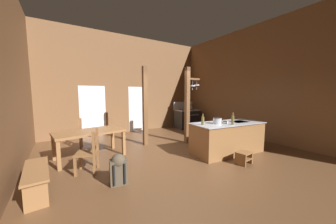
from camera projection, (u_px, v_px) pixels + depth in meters
name	position (u px, v px, depth m)	size (l,w,h in m)	color
ground_plane	(181.00, 159.00, 4.79)	(7.88, 8.64, 0.10)	brown
wall_back	(129.00, 85.00, 7.91)	(7.88, 0.14, 4.29)	brown
wall_right	(260.00, 83.00, 6.48)	(0.14, 8.64, 4.29)	brown
glazed_door_back_left	(93.00, 111.00, 7.12)	(1.00, 0.01, 2.05)	white
glazed_panel_back_right	(138.00, 109.00, 8.15)	(0.84, 0.01, 2.05)	white
kitchen_island	(227.00, 138.00, 5.13)	(2.24, 1.17, 0.89)	olive
stove_range	(187.00, 119.00, 8.82)	(1.19, 0.89, 1.32)	black
support_post_with_pot_rack	(188.00, 103.00, 6.05)	(0.58, 0.21, 2.64)	brown
support_post_center	(145.00, 106.00, 5.84)	(0.14, 0.14, 2.64)	brown
step_stool	(244.00, 157.00, 4.31)	(0.39, 0.32, 0.30)	brown
dining_table	(90.00, 134.00, 4.69)	(1.81, 1.12, 0.74)	olive
ladderback_chair_near_window	(89.00, 152.00, 3.84)	(0.57, 0.57, 0.95)	brown
ladderback_chair_by_post	(86.00, 134.00, 5.54)	(0.52, 0.52, 0.95)	brown
bench_along_left_wall	(36.00, 176.00, 3.03)	(0.43, 1.24, 0.44)	olive
backpack	(118.00, 168.00, 3.33)	(0.35, 0.34, 0.60)	#4C4233
stockpot_on_counter	(217.00, 121.00, 4.86)	(0.31, 0.24, 0.18)	#A8AAB2
mixing_bowl_on_counter	(225.00, 122.00, 4.96)	(0.17, 0.17, 0.06)	silver
bottle_tall_on_counter	(203.00, 121.00, 4.69)	(0.08, 0.08, 0.30)	brown
bottle_short_on_counter	(233.00, 120.00, 4.74)	(0.08, 0.08, 0.33)	brown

